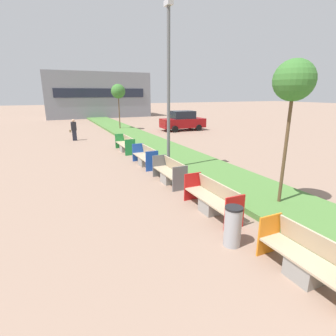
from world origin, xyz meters
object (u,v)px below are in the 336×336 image
Objects in this scene: bench_grey_frame at (170,174)px; pedestrian_walking at (74,130)px; bench_orange_frame at (307,262)px; parked_car_distant at (183,121)px; bench_blue_frame at (145,158)px; street_lamp_post at (169,84)px; bench_red_frame at (212,201)px; litter_bin at (233,226)px; sapling_tree_far at (118,92)px; sapling_tree_near at (294,82)px; bench_green_frame at (125,145)px.

pedestrian_walking reaches higher than bench_grey_frame.
bench_orange_frame is 18.33m from pedestrian_walking.
bench_grey_frame is 15.42m from parked_car_distant.
bench_blue_frame is 0.30× the size of street_lamp_post.
bench_blue_frame is (0.00, 9.17, 0.00)m from bench_orange_frame.
bench_orange_frame is at bearing -94.54° from street_lamp_post.
litter_bin is (-0.57, -1.72, 0.12)m from bench_red_frame.
street_lamp_post is 14.84m from sapling_tree_far.
parked_car_distant is at bearing -27.40° from sapling_tree_far.
parked_car_distant is at bearing 72.22° from sapling_tree_near.
sapling_tree_far is (2.19, 13.32, 3.26)m from bench_blue_frame.
bench_orange_frame and bench_blue_frame have the same top height.
parked_car_distant is (7.63, 16.40, 0.54)m from bench_red_frame.
bench_green_frame is at bearing 102.26° from sapling_tree_near.
bench_grey_frame is at bearing -112.97° from street_lamp_post.
sapling_tree_near is at bearing -73.19° from pedestrian_walking.
bench_red_frame is (0.00, 3.27, 0.01)m from bench_orange_frame.
sapling_tree_far is (-0.00, 19.77, -0.19)m from sapling_tree_near.
bench_green_frame is 0.53× the size of sapling_tree_near.
bench_orange_frame is 1.20× the size of pedestrian_walking.
parked_car_distant is (8.20, 18.11, 0.42)m from litter_bin.
sapling_tree_far is (2.76, 20.93, 3.13)m from litter_bin.
sapling_tree_far is at bearing 83.50° from bench_red_frame.
bench_orange_frame is at bearing -82.25° from pedestrian_walking.
litter_bin is at bearing -100.82° from street_lamp_post.
sapling_tree_near is at bearing -90.00° from sapling_tree_far.
sapling_tree_far is at bearing 42.82° from pedestrian_walking.
pedestrian_walking is (-2.47, 14.89, 0.44)m from bench_red_frame.
sapling_tree_far reaches higher than bench_green_frame.
litter_bin is 16.72m from pedestrian_walking.
sapling_tree_far is at bearing 155.62° from parked_car_distant.
street_lamp_post is 4.33× the size of pedestrian_walking.
pedestrian_walking is at bearing 96.55° from litter_bin.
pedestrian_walking is (-4.66, 15.44, -3.00)m from sapling_tree_near.
sapling_tree_far is at bearing 90.00° from sapling_tree_near.
bench_grey_frame is 4.76m from litter_bin.
street_lamp_post is at bearing 82.20° from bench_red_frame.
litter_bin is 0.23× the size of parked_car_distant.
sapling_tree_far is 6.70m from parked_car_distant.
litter_bin is at bearing -97.51° from sapling_tree_far.
parked_car_distant is at bearing 65.65° from litter_bin.
bench_red_frame is at bearing -96.50° from sapling_tree_far.
sapling_tree_near reaches higher than bench_grey_frame.
parked_car_distant is at bearing 59.56° from street_lamp_post.
bench_green_frame is 11.25m from litter_bin.
bench_grey_frame is 0.29× the size of street_lamp_post.
bench_red_frame is 1.08× the size of bench_blue_frame.
bench_blue_frame is 7.63m from litter_bin.
street_lamp_post is 1.62× the size of sapling_tree_far.
bench_grey_frame is 0.46× the size of sapling_tree_far.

